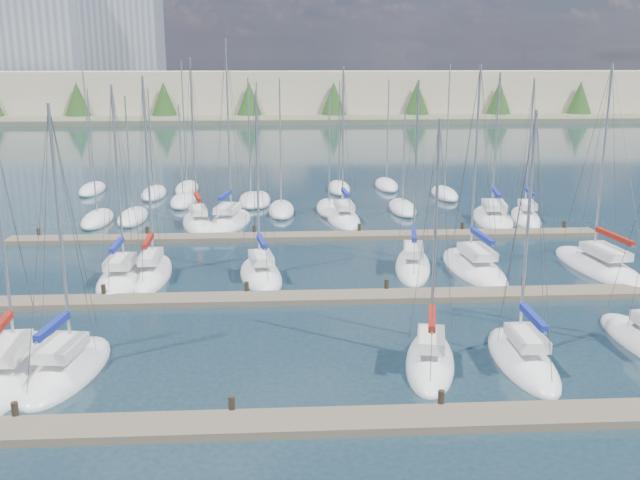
{
  "coord_description": "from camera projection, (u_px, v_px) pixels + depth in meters",
  "views": [
    {
      "loc": [
        -2.12,
        -21.69,
        13.26
      ],
      "look_at": [
        0.0,
        14.0,
        4.0
      ],
      "focal_mm": 40.0,
      "sensor_mm": 36.0,
      "label": 1
    }
  ],
  "objects": [
    {
      "name": "sailboat_p",
      "position": [
        343.0,
        218.0,
        59.16
      ],
      "size": [
        3.01,
        7.89,
        13.24
      ],
      "rotation": [
        0.0,
        0.0,
        0.05
      ],
      "color": "white",
      "rests_on": "ground"
    },
    {
      "name": "sailboat_k",
      "position": [
        413.0,
        265.0,
        45.84
      ],
      "size": [
        3.63,
        8.48,
        12.61
      ],
      "rotation": [
        0.0,
        0.0,
        -0.18
      ],
      "color": "white",
      "rests_on": "ground"
    },
    {
      "name": "sailboat_n",
      "position": [
        198.0,
        223.0,
        57.34
      ],
      "size": [
        3.87,
        7.99,
        13.93
      ],
      "rotation": [
        0.0,
        0.0,
        0.21
      ],
      "color": "white",
      "rests_on": "ground"
    },
    {
      "name": "dock_near",
      "position": [
        339.0,
        422.0,
        26.31
      ],
      "size": [
        44.0,
        1.93,
        1.1
      ],
      "color": "#6B5E4C",
      "rests_on": "ground"
    },
    {
      "name": "sailboat_c",
      "position": [
        67.0,
        370.0,
        30.6
      ],
      "size": [
        3.71,
        7.5,
        12.19
      ],
      "rotation": [
        0.0,
        0.0,
        -0.15
      ],
      "color": "white",
      "rests_on": "ground"
    },
    {
      "name": "sailboat_d",
      "position": [
        430.0,
        361.0,
        31.45
      ],
      "size": [
        3.53,
        7.13,
        11.51
      ],
      "rotation": [
        0.0,
        0.0,
        -0.21
      ],
      "color": "white",
      "rests_on": "ground"
    },
    {
      "name": "sailboat_q",
      "position": [
        493.0,
        218.0,
        59.38
      ],
      "size": [
        4.47,
        9.26,
        12.77
      ],
      "rotation": [
        0.0,
        0.0,
        -0.16
      ],
      "color": "white",
      "rests_on": "ground"
    },
    {
      "name": "dock_far",
      "position": [
        307.0,
        236.0,
        53.37
      ],
      "size": [
        44.0,
        1.93,
        1.1
      ],
      "color": "#6B5E4C",
      "rests_on": "ground"
    },
    {
      "name": "dock_mid",
      "position": [
        318.0,
        297.0,
        39.84
      ],
      "size": [
        44.0,
        1.93,
        1.1
      ],
      "color": "#6B5E4C",
      "rests_on": "ground"
    },
    {
      "name": "shoreline",
      "position": [
        229.0,
        82.0,
        166.51
      ],
      "size": [
        400.0,
        60.0,
        38.0
      ],
      "color": "#666B51",
      "rests_on": "ground"
    },
    {
      "name": "sailboat_o",
      "position": [
        229.0,
        221.0,
        58.02
      ],
      "size": [
        4.5,
        8.69,
        15.37
      ],
      "rotation": [
        0.0,
        0.0,
        -0.19
      ],
      "color": "white",
      "rests_on": "ground"
    },
    {
      "name": "ground",
      "position": [
        296.0,
        174.0,
        82.39
      ],
      "size": [
        400.0,
        400.0,
        0.0
      ],
      "primitive_type": "plane",
      "color": "#1E323C",
      "rests_on": "ground"
    },
    {
      "name": "sailboat_h",
      "position": [
        123.0,
        279.0,
        43.13
      ],
      "size": [
        2.83,
        7.31,
        12.41
      ],
      "rotation": [
        0.0,
        0.0,
        -0.01
      ],
      "color": "white",
      "rests_on": "ground"
    },
    {
      "name": "sailboat_r",
      "position": [
        526.0,
        217.0,
        59.38
      ],
      "size": [
        3.3,
        7.63,
        12.32
      ],
      "rotation": [
        0.0,
        0.0,
        -0.16
      ],
      "color": "white",
      "rests_on": "ground"
    },
    {
      "name": "distant_boats",
      "position": [
        255.0,
        199.0,
        66.38
      ],
      "size": [
        36.93,
        20.75,
        13.3
      ],
      "color": "#9EA0A5",
      "rests_on": "ground"
    },
    {
      "name": "sailboat_j",
      "position": [
        261.0,
        274.0,
        43.94
      ],
      "size": [
        3.45,
        7.28,
        12.02
      ],
      "rotation": [
        0.0,
        0.0,
        0.15
      ],
      "color": "white",
      "rests_on": "ground"
    },
    {
      "name": "sailboat_m",
      "position": [
        600.0,
        267.0,
        45.49
      ],
      "size": [
        4.17,
        10.21,
        13.59
      ],
      "rotation": [
        0.0,
        0.0,
        0.11
      ],
      "color": "white",
      "rests_on": "ground"
    },
    {
      "name": "sailboat_e",
      "position": [
        523.0,
        359.0,
        31.64
      ],
      "size": [
        2.42,
        7.31,
        11.83
      ],
      "rotation": [
        0.0,
        0.0,
        -0.01
      ],
      "color": "white",
      "rests_on": "ground"
    },
    {
      "name": "sailboat_l",
      "position": [
        474.0,
        268.0,
        45.38
      ],
      "size": [
        3.64,
        9.2,
        13.52
      ],
      "rotation": [
        0.0,
        0.0,
        0.08
      ],
      "color": "white",
      "rests_on": "ground"
    },
    {
      "name": "sailboat_i",
      "position": [
        153.0,
        273.0,
        44.2
      ],
      "size": [
        2.39,
        7.83,
        12.87
      ],
      "rotation": [
        0.0,
        0.0,
        0.02
      ],
      "color": "white",
      "rests_on": "ground"
    },
    {
      "name": "sailboat_b",
      "position": [
        12.0,
        370.0,
        30.58
      ],
      "size": [
        3.3,
        9.0,
        12.2
      ],
      "rotation": [
        0.0,
        0.0,
        0.06
      ],
      "color": "white",
      "rests_on": "ground"
    }
  ]
}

